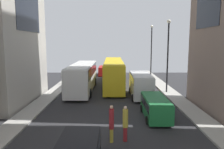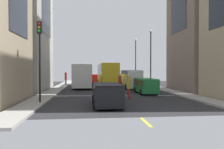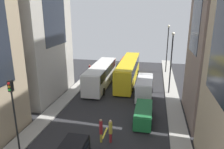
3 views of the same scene
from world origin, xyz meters
The scene contains 20 objects.
ground_plane centered at (0.00, 0.00, 0.00)m, with size 39.69×39.69×0.00m, color #28282B.
sidewalk_west centered at (-6.94, 0.00, 0.07)m, with size 1.81×44.00×0.15m, color #9E9B93.
sidewalk_east centered at (6.94, 0.00, 0.07)m, with size 1.81×44.00×0.15m, color #9E9B93.
lane_stripe_0 centered at (0.00, -21.00, 0.01)m, with size 0.16×2.00×0.01m, color yellow.
lane_stripe_1 centered at (0.00, -10.50, 0.01)m, with size 0.16×2.00×0.01m, color yellow.
lane_stripe_2 centered at (0.00, 0.00, 0.01)m, with size 0.16×2.00×0.01m, color yellow.
lane_stripe_3 centered at (0.00, 10.50, 0.01)m, with size 0.16×2.00×0.01m, color yellow.
lane_stripe_4 centered at (0.00, 21.00, 0.01)m, with size 0.16×2.00×0.01m, color yellow.
city_bus_white centered at (-3.62, 2.48, 2.01)m, with size 2.80×11.68×3.35m.
streetcar_yellow centered at (0.25, 5.44, 2.13)m, with size 2.70×14.20×3.59m.
delivery_van_white centered at (3.19, -0.69, 1.51)m, with size 2.25×5.88×2.58m.
car_black_0 centered at (-1.49, -15.77, 0.95)m, with size 2.06×4.73×1.60m.
car_red_1 centered at (-1.47, 15.51, 1.00)m, with size 1.97×4.38×1.69m.
car_green_2 centered at (3.47, -7.58, 0.98)m, with size 1.90×4.73×1.66m.
pedestrian_waiting_curb centered at (0.00, -11.97, 1.23)m, with size 0.29×0.29×2.28m.
pedestrian_crossing_near centered at (-6.54, 6.27, 1.31)m, with size 0.36×0.36×2.20m.
pedestrian_crossing_mid centered at (0.83, -11.81, 1.18)m, with size 0.32×0.32×2.20m.
traffic_light_near_corner centered at (-6.44, -14.48, 4.35)m, with size 0.32×0.44×6.05m.
streetlamp_near centered at (6.54, 1.22, 5.20)m, with size 0.44×0.44×8.43m.
streetlamp_far centered at (6.54, 12.06, 5.33)m, with size 0.44×0.44×8.68m.
Camera 2 is at (-2.83, -31.82, 2.57)m, focal length 36.13 mm.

